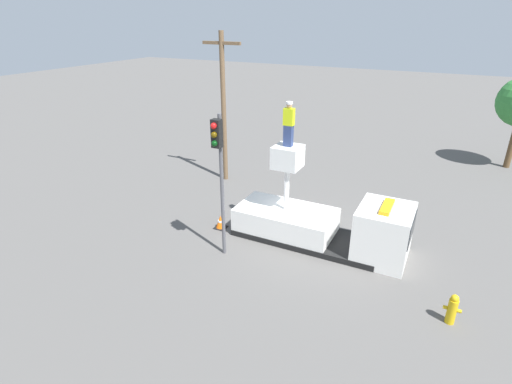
{
  "coord_description": "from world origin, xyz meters",
  "views": [
    {
      "loc": [
        4.71,
        -14.06,
        8.71
      ],
      "look_at": [
        -1.78,
        -1.24,
        2.33
      ],
      "focal_mm": 28.0,
      "sensor_mm": 36.0,
      "label": 1
    }
  ],
  "objects_px": {
    "fire_hydrant": "(452,309)",
    "bucket_truck": "(323,225)",
    "worker": "(289,124)",
    "traffic_cone_rear": "(220,222)",
    "traffic_light_pole": "(219,160)",
    "utility_pole": "(223,104)"
  },
  "relations": [
    {
      "from": "traffic_cone_rear",
      "to": "fire_hydrant",
      "type": "bearing_deg",
      "value": -11.58
    },
    {
      "from": "fire_hydrant",
      "to": "utility_pole",
      "type": "relative_size",
      "value": 0.13
    },
    {
      "from": "traffic_light_pole",
      "to": "utility_pole",
      "type": "height_order",
      "value": "utility_pole"
    },
    {
      "from": "bucket_truck",
      "to": "traffic_cone_rear",
      "type": "xyz_separation_m",
      "value": [
        -4.46,
        -0.79,
        -0.56
      ]
    },
    {
      "from": "bucket_truck",
      "to": "utility_pole",
      "type": "relative_size",
      "value": 0.89
    },
    {
      "from": "bucket_truck",
      "to": "worker",
      "type": "distance_m",
      "value": 4.35
    },
    {
      "from": "worker",
      "to": "utility_pole",
      "type": "xyz_separation_m",
      "value": [
        -5.58,
        4.35,
        -0.53
      ]
    },
    {
      "from": "bucket_truck",
      "to": "worker",
      "type": "xyz_separation_m",
      "value": [
        -1.67,
        0.0,
        4.01
      ]
    },
    {
      "from": "bucket_truck",
      "to": "fire_hydrant",
      "type": "height_order",
      "value": "bucket_truck"
    },
    {
      "from": "fire_hydrant",
      "to": "traffic_cone_rear",
      "type": "distance_m",
      "value": 9.67
    },
    {
      "from": "traffic_light_pole",
      "to": "traffic_cone_rear",
      "type": "height_order",
      "value": "traffic_light_pole"
    },
    {
      "from": "traffic_cone_rear",
      "to": "utility_pole",
      "type": "height_order",
      "value": "utility_pole"
    },
    {
      "from": "bucket_truck",
      "to": "traffic_cone_rear",
      "type": "bearing_deg",
      "value": -169.91
    },
    {
      "from": "worker",
      "to": "traffic_cone_rear",
      "type": "distance_m",
      "value": 5.42
    },
    {
      "from": "bucket_truck",
      "to": "traffic_light_pole",
      "type": "height_order",
      "value": "traffic_light_pole"
    },
    {
      "from": "traffic_light_pole",
      "to": "fire_hydrant",
      "type": "relative_size",
      "value": 5.42
    },
    {
      "from": "fire_hydrant",
      "to": "bucket_truck",
      "type": "bearing_deg",
      "value": 151.37
    },
    {
      "from": "bucket_truck",
      "to": "traffic_light_pole",
      "type": "distance_m",
      "value": 5.21
    },
    {
      "from": "fire_hydrant",
      "to": "traffic_cone_rear",
      "type": "xyz_separation_m",
      "value": [
        -9.47,
        1.94,
        -0.22
      ]
    },
    {
      "from": "traffic_light_pole",
      "to": "utility_pole",
      "type": "distance_m",
      "value": 8.05
    },
    {
      "from": "utility_pole",
      "to": "traffic_cone_rear",
      "type": "bearing_deg",
      "value": -61.48
    },
    {
      "from": "traffic_cone_rear",
      "to": "utility_pole",
      "type": "relative_size",
      "value": 0.08
    }
  ]
}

